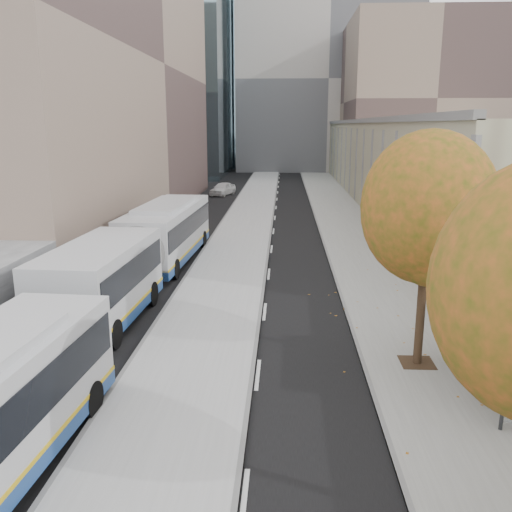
{
  "coord_description": "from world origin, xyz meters",
  "views": [
    {
      "loc": [
        -0.88,
        -3.89,
        7.77
      ],
      "look_at": [
        -2.01,
        17.78,
        2.5
      ],
      "focal_mm": 38.0,
      "sensor_mm": 36.0,
      "label": 1
    }
  ],
  "objects": [
    {
      "name": "distant_car",
      "position": [
        -7.83,
        57.08,
        0.74
      ],
      "size": [
        2.97,
        4.66,
        1.48
      ],
      "primitive_type": "imported",
      "rotation": [
        0.0,
        0.0,
        -0.31
      ],
      "color": "white",
      "rests_on": "ground"
    },
    {
      "name": "tree_c",
      "position": [
        3.6,
        13.0,
        5.25
      ],
      "size": [
        4.2,
        4.2,
        7.28
      ],
      "color": "black",
      "rests_on": "sidewalk"
    },
    {
      "name": "sidewalk",
      "position": [
        4.12,
        35.0,
        0.04
      ],
      "size": [
        4.75,
        150.0,
        0.08
      ],
      "primitive_type": "cube",
      "color": "gray",
      "rests_on": "ground"
    },
    {
      "name": "bus_far",
      "position": [
        -7.78,
        22.17,
        1.77
      ],
      "size": [
        3.69,
        19.53,
        3.24
      ],
      "rotation": [
        0.0,
        0.0,
        -0.04
      ],
      "color": "silver",
      "rests_on": "ground"
    },
    {
      "name": "building_tan",
      "position": [
        15.5,
        64.0,
        4.0
      ],
      "size": [
        18.0,
        92.0,
        8.0
      ],
      "primitive_type": "cube",
      "color": "gray",
      "rests_on": "ground"
    },
    {
      "name": "building_midrise",
      "position": [
        -22.5,
        41.0,
        12.5
      ],
      "size": [
        24.0,
        46.0,
        25.0
      ],
      "primitive_type": "cube",
      "color": "gray",
      "rests_on": "ground"
    },
    {
      "name": "bus_platform",
      "position": [
        -3.88,
        35.0,
        0.07
      ],
      "size": [
        4.25,
        150.0,
        0.15
      ],
      "primitive_type": "cube",
      "color": "#A6A6A6",
      "rests_on": "ground"
    },
    {
      "name": "building_far_block",
      "position": [
        6.0,
        96.0,
        15.0
      ],
      "size": [
        30.0,
        18.0,
        30.0
      ],
      "primitive_type": "cube",
      "color": "#A79F98",
      "rests_on": "ground"
    }
  ]
}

